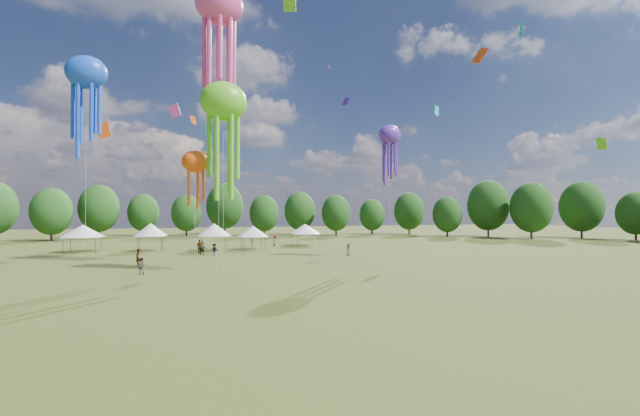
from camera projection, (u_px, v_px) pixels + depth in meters
name	position (u px, v px, depth m)	size (l,w,h in m)	color
spectator_near	(141.00, 266.00, 37.60)	(0.74, 0.58, 1.53)	gray
spectators_far	(233.00, 246.00, 58.26)	(26.17, 22.76, 1.86)	gray
festival_tents	(198.00, 230.00, 62.56)	(39.18, 9.97, 4.14)	#47474C
show_kites	(209.00, 82.00, 43.70)	(38.26, 10.59, 30.97)	#61D022
small_kites	(234.00, 16.00, 49.45)	(80.18, 54.99, 46.34)	#61D022
treeline	(193.00, 208.00, 69.33)	(201.57, 95.24, 13.43)	#38281C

